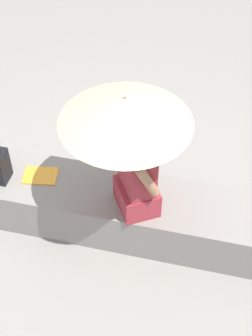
# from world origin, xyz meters

# --- Properties ---
(ground_plane) EXTENTS (14.00, 14.00, 0.00)m
(ground_plane) POSITION_xyz_m (0.00, 0.00, 0.00)
(ground_plane) COLOR gray
(stone_bench) EXTENTS (2.56, 0.57, 0.42)m
(stone_bench) POSITION_xyz_m (0.00, 0.00, 0.21)
(stone_bench) COLOR gray
(stone_bench) RESTS_ON ground
(person_seated) EXTENTS (0.42, 0.50, 0.90)m
(person_seated) POSITION_xyz_m (-0.19, 0.09, 0.81)
(person_seated) COLOR #992D38
(person_seated) RESTS_ON stone_bench
(parasol) EXTENTS (0.91, 0.91, 1.10)m
(parasol) POSITION_xyz_m (-0.11, 0.12, 1.38)
(parasol) COLOR #B7B7BC
(parasol) RESTS_ON stone_bench
(magazine) EXTENTS (0.31, 0.24, 0.01)m
(magazine) POSITION_xyz_m (0.65, -0.03, 0.43)
(magazine) COLOR gold
(magazine) RESTS_ON stone_bench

